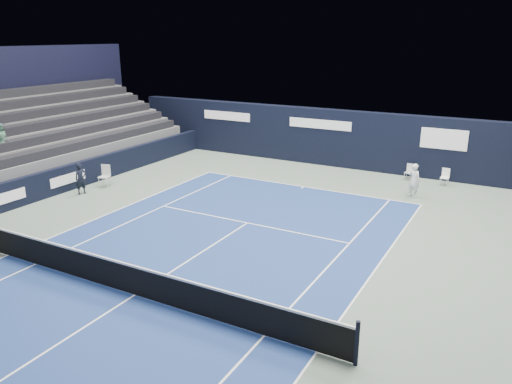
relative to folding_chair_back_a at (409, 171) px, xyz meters
The scene contains 12 objects.
ground 14.19m from the folding_chair_back_a, 106.91° to the right, with size 48.00×48.00×0.00m, color #58695E.
court_surface 16.12m from the folding_chair_back_a, 104.84° to the right, with size 10.97×23.77×0.01m, color navy.
folding_chair_back_a is the anchor object (origin of this frame).
folding_chair_back_b 1.73m from the folding_chair_back_a, ahead, with size 0.40×0.38×0.84m.
line_judge_chair 14.97m from the folding_chair_back_a, 147.06° to the right, with size 0.56×0.55×1.05m.
line_judge 15.85m from the folding_chair_back_a, 142.88° to the right, with size 0.52×0.34×1.43m, color black.
court_markings 16.12m from the folding_chair_back_a, 104.84° to the right, with size 11.03×23.83×0.00m.
tennis_net 16.11m from the folding_chair_back_a, 104.84° to the right, with size 12.90×0.10×1.10m.
back_sponsor_wall 4.36m from the folding_chair_back_a, 167.33° to the left, with size 26.00×0.63×3.10m.
side_barrier_left 16.67m from the folding_chair_back_a, 144.84° to the right, with size 0.33×22.00×1.20m.
spectator_stand 19.46m from the folding_chair_back_a, 153.73° to the right, with size 6.00×18.00×6.40m.
tennis_player 2.86m from the folding_chair_back_a, 74.20° to the right, with size 0.65×0.88×1.54m.
Camera 1 is at (8.97, -9.28, 6.99)m, focal length 35.00 mm.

